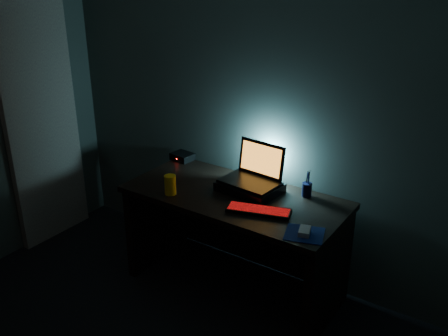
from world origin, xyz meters
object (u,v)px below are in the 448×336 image
Objects in this scene: mouse at (305,231)px; pen_cup at (307,190)px; laptop at (254,173)px; juice_glass at (170,185)px; router at (183,157)px; keyboard at (259,210)px.

mouse is 0.51m from pen_cup.
laptop is 0.37m from pen_cup.
juice_glass reaches higher than router.
laptop reaches higher than juice_glass.
laptop is at bearing 42.06° from juice_glass.
laptop reaches higher than router.
pen_cup is (0.15, 0.38, 0.03)m from keyboard.
router reaches higher than keyboard.
mouse is (0.36, -0.09, 0.01)m from keyboard.
juice_glass is at bearing 163.53° from mouse.
juice_glass is at bearing 172.16° from keyboard.
laptop is 0.76m from router.
mouse is 1.10× the size of pen_cup.
keyboard is at bearing -111.75° from pen_cup.
keyboard is at bearing -18.27° from router.
keyboard is 4.48× the size of pen_cup.
laptop is 3.87× the size of mouse.
laptop is at bearing 108.22° from keyboard.
mouse is at bearing 1.05° from juice_glass.
pen_cup is at bearing 31.69° from juice_glass.
juice_glass is (-0.63, -0.10, 0.05)m from keyboard.
router is (-1.30, 0.51, 0.01)m from mouse.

